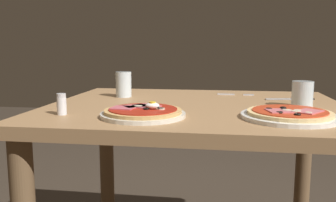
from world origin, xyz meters
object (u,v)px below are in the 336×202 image
object	(u,v)px
fork	(233,94)
knife	(293,99)
pizza_foreground	(143,112)
pizza_across_left	(289,115)
dining_table	(196,137)
salt_shaker	(62,104)
water_glass_near	(302,96)
water_glass_far	(124,86)

from	to	relation	value
fork	knife	size ratio (longest dim) A/B	0.81
pizza_foreground	pizza_across_left	distance (m)	0.44
dining_table	salt_shaker	world-z (taller)	salt_shaker
pizza_across_left	water_glass_near	xyz separation A→B (m)	(0.08, 0.22, 0.03)
dining_table	pizza_across_left	world-z (taller)	pizza_across_left
knife	pizza_across_left	bearing A→B (deg)	-102.18
water_glass_far	fork	size ratio (longest dim) A/B	0.67
knife	salt_shaker	xyz separation A→B (m)	(-0.78, -0.44, 0.03)
pizza_foreground	knife	bearing A→B (deg)	39.49
dining_table	pizza_foreground	xyz separation A→B (m)	(-0.14, -0.25, 0.14)
pizza_foreground	knife	size ratio (longest dim) A/B	1.33
pizza_across_left	fork	distance (m)	0.52
pizza_foreground	fork	size ratio (longest dim) A/B	1.65
water_glass_far	pizza_across_left	bearing A→B (deg)	-31.58
pizza_foreground	pizza_across_left	world-z (taller)	pizza_foreground
dining_table	salt_shaker	bearing A→B (deg)	-146.84
dining_table	pizza_foreground	world-z (taller)	pizza_foreground
water_glass_near	knife	distance (m)	0.18
dining_table	water_glass_far	distance (m)	0.39
pizza_foreground	salt_shaker	bearing A→B (deg)	-177.96
water_glass_near	water_glass_far	xyz separation A→B (m)	(-0.69, 0.15, 0.01)
fork	water_glass_near	bearing A→B (deg)	-50.00
pizza_across_left	salt_shaker	distance (m)	0.70
pizza_across_left	salt_shaker	xyz separation A→B (m)	(-0.69, -0.04, 0.02)
dining_table	water_glass_near	world-z (taller)	water_glass_near
fork	pizza_across_left	bearing A→B (deg)	-73.21
dining_table	water_glass_far	xyz separation A→B (m)	(-0.32, 0.15, 0.17)
pizza_across_left	water_glass_far	distance (m)	0.72
pizza_foreground	knife	world-z (taller)	pizza_foreground
dining_table	pizza_across_left	bearing A→B (deg)	-37.18
dining_table	water_glass_far	world-z (taller)	water_glass_far
knife	salt_shaker	world-z (taller)	salt_shaker
pizza_foreground	water_glass_near	size ratio (longest dim) A/B	2.85
dining_table	water_glass_near	bearing A→B (deg)	0.58
pizza_foreground	salt_shaker	distance (m)	0.26
pizza_across_left	water_glass_near	distance (m)	0.24
water_glass_near	water_glass_far	distance (m)	0.71
fork	salt_shaker	xyz separation A→B (m)	(-0.54, -0.54, 0.03)
pizza_foreground	salt_shaker	size ratio (longest dim) A/B	3.88
dining_table	water_glass_near	size ratio (longest dim) A/B	11.80
dining_table	salt_shaker	size ratio (longest dim) A/B	16.09
pizza_across_left	water_glass_far	xyz separation A→B (m)	(-0.61, 0.37, 0.03)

